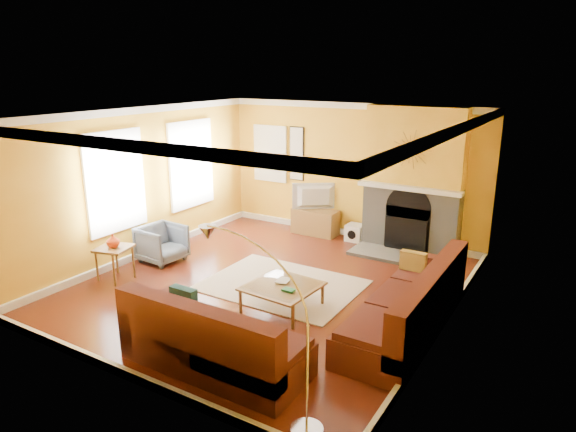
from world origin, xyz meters
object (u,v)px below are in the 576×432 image
Objects in this scene: sectional_sofa at (312,294)px; arc_lamp at (261,331)px; coffee_table at (282,297)px; media_console at (315,222)px; armchair at (162,244)px; side_table at (115,263)px.

arc_lamp reaches higher than sectional_sofa.
sectional_sofa is 2.03× the size of arc_lamp.
media_console is at bearing 110.58° from coffee_table.
coffee_table is 1.31× the size of armchair.
sectional_sofa is at bearing -62.44° from media_console.
coffee_table is 0.50× the size of arc_lamp.
coffee_table is at bearing 116.86° from arc_lamp.
side_table is at bearing -170.46° from coffee_table.
sectional_sofa is 3.49m from armchair.
media_console is at bearing 113.09° from arc_lamp.
arc_lamp is at bearing -66.91° from media_console.
sectional_sofa is at bearing -97.71° from armchair.
arc_lamp reaches higher than armchair.
side_table reaches higher than media_console.
armchair is 1.31× the size of side_table.
sectional_sofa is at bearing 104.17° from arc_lamp.
media_console is at bearing 66.38° from side_table.
coffee_table is (-0.58, 0.18, -0.26)m from sectional_sofa.
arc_lamp is (3.98, -1.62, 0.66)m from side_table.
armchair reaches higher than media_console.
sectional_sofa is at bearing 4.99° from side_table.
media_console is (-1.24, 3.32, 0.07)m from coffee_table.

